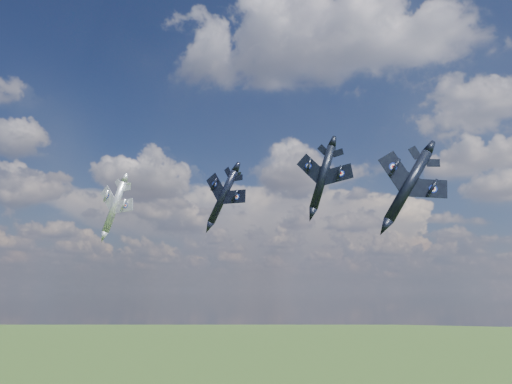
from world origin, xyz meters
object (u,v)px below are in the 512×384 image
(jet_lead_navy, at_px, (223,196))
(jet_left_silver, at_px, (115,207))
(jet_high_navy, at_px, (323,177))
(jet_right_navy, at_px, (408,186))

(jet_lead_navy, xyz_separation_m, jet_left_silver, (-26.09, 8.85, 1.05))
(jet_lead_navy, distance_m, jet_high_navy, 21.34)
(jet_high_navy, bearing_deg, jet_right_navy, -44.56)
(jet_lead_navy, relative_size, jet_high_navy, 0.77)
(jet_high_navy, bearing_deg, jet_lead_navy, -123.03)
(jet_right_navy, bearing_deg, jet_high_navy, 111.99)
(jet_right_navy, distance_m, jet_left_silver, 56.84)
(jet_right_navy, bearing_deg, jet_left_silver, 151.32)
(jet_lead_navy, distance_m, jet_left_silver, 27.57)
(jet_high_navy, bearing_deg, jet_left_silver, -161.68)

